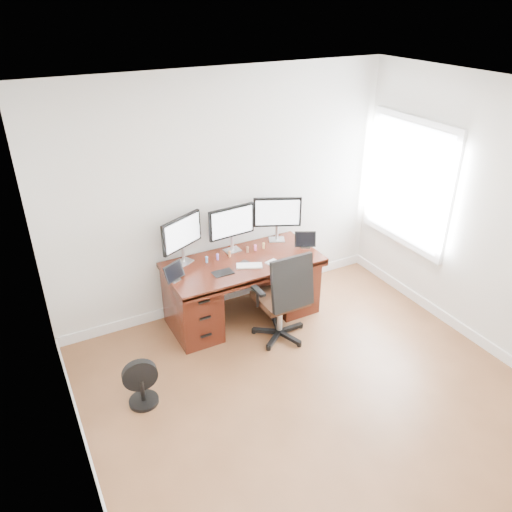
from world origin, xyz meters
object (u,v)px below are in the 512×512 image
monitor_center (232,224)px  floor_fan (141,384)px  desk (242,287)px  keyboard (249,266)px  office_chair (282,311)px

monitor_center → floor_fan: bearing=-148.0°
desk → floor_fan: desk is taller
desk → keyboard: bearing=-89.1°
office_chair → floor_fan: office_chair is taller
desk → monitor_center: 0.72m
office_chair → keyboard: size_ratio=3.89×
office_chair → keyboard: bearing=115.5°
monitor_center → keyboard: 0.53m
desk → monitor_center: (0.00, 0.24, 0.68)m
floor_fan → office_chair: bearing=16.0°
desk → monitor_center: size_ratio=3.08×
monitor_center → office_chair: bearing=-80.7°
office_chair → desk: bearing=108.4°
floor_fan → desk: bearing=37.1°
floor_fan → keyboard: (1.42, 0.63, 0.53)m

